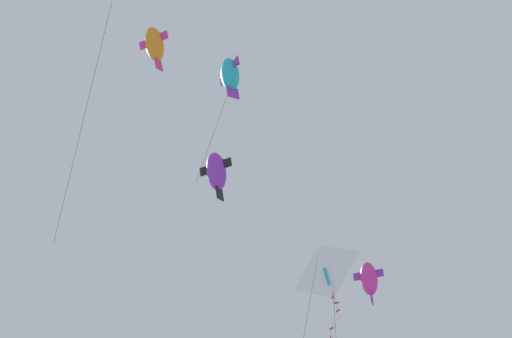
# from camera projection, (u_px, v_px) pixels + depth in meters

# --- Properties ---
(kite_delta_upper_right) EXTENTS (2.99, 2.16, 7.80)m
(kite_delta_upper_right) POSITION_uv_depth(u_px,v_px,m) (327.00, 273.00, 28.39)
(kite_delta_upper_right) COLOR white
(kite_fish_far_centre) EXTENTS (3.73, 2.81, 7.54)m
(kite_fish_far_centre) POSITION_uv_depth(u_px,v_px,m) (154.00, 45.00, 25.39)
(kite_fish_far_centre) COLOR orange
(kite_fish_mid_left) EXTENTS (2.33, 2.09, 6.99)m
(kite_fish_mid_left) POSITION_uv_depth(u_px,v_px,m) (369.00, 279.00, 25.35)
(kite_fish_mid_left) COLOR #DB2D93
(kite_fish_highest) EXTENTS (1.56, 1.22, 5.89)m
(kite_fish_highest) POSITION_uv_depth(u_px,v_px,m) (230.00, 75.00, 27.89)
(kite_fish_highest) COLOR #1EB2C6
(kite_fish_near_right) EXTENTS (1.75, 1.77, 2.67)m
(kite_fish_near_right) POSITION_uv_depth(u_px,v_px,m) (216.00, 172.00, 39.23)
(kite_fish_near_right) COLOR purple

